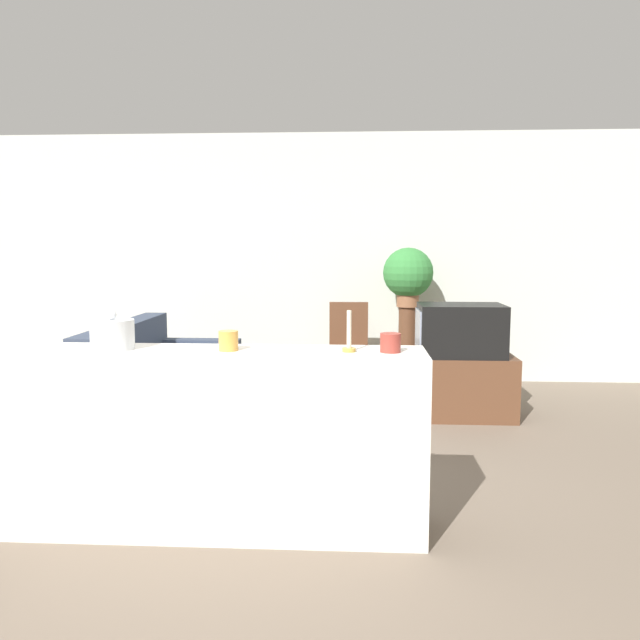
# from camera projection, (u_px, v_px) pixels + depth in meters

# --- Properties ---
(ground_plane) EXTENTS (14.00, 14.00, 0.00)m
(ground_plane) POSITION_uv_depth(u_px,v_px,m) (225.00, 502.00, 3.65)
(ground_plane) COLOR #756656
(wall_back) EXTENTS (9.00, 0.06, 2.70)m
(wall_back) POSITION_uv_depth(u_px,v_px,m) (287.00, 258.00, 6.89)
(wall_back) COLOR silver
(wall_back) RESTS_ON ground_plane
(couch) EXTENTS (0.91, 1.68, 0.86)m
(couch) POSITION_uv_depth(u_px,v_px,m) (163.00, 392.00, 5.08)
(couch) COLOR #384256
(couch) RESTS_ON ground_plane
(tv_stand) EXTENTS (0.93, 0.52, 0.54)m
(tv_stand) POSITION_uv_depth(u_px,v_px,m) (459.00, 386.00, 5.43)
(tv_stand) COLOR brown
(tv_stand) RESTS_ON ground_plane
(television) EXTENTS (0.73, 0.49, 0.44)m
(television) POSITION_uv_depth(u_px,v_px,m) (460.00, 330.00, 5.37)
(television) COLOR black
(television) RESTS_ON tv_stand
(wooden_chair) EXTENTS (0.44, 0.44, 0.91)m
(wooden_chair) POSITION_uv_depth(u_px,v_px,m) (348.00, 343.00, 6.31)
(wooden_chair) COLOR brown
(wooden_chair) RESTS_ON ground_plane
(plant_stand) EXTENTS (0.18, 0.18, 0.86)m
(plant_stand) POSITION_uv_depth(u_px,v_px,m) (407.00, 347.00, 6.52)
(plant_stand) COLOR brown
(plant_stand) RESTS_ON ground_plane
(potted_plant) EXTENTS (0.52, 0.52, 0.61)m
(potted_plant) POSITION_uv_depth(u_px,v_px,m) (408.00, 274.00, 6.43)
(potted_plant) COLOR #8E5B3D
(potted_plant) RESTS_ON plant_stand
(foreground_counter) EXTENTS (2.24, 0.44, 0.96)m
(foreground_counter) POSITION_uv_depth(u_px,v_px,m) (210.00, 441.00, 3.25)
(foreground_counter) COLOR white
(foreground_counter) RESTS_ON ground_plane
(decorative_bowl) EXTENTS (0.22, 0.22, 0.20)m
(decorative_bowl) POSITION_uv_depth(u_px,v_px,m) (112.00, 334.00, 3.22)
(decorative_bowl) COLOR silver
(decorative_bowl) RESTS_ON foreground_counter
(candle_jar) EXTENTS (0.10, 0.10, 0.10)m
(candle_jar) POSITION_uv_depth(u_px,v_px,m) (228.00, 341.00, 3.18)
(candle_jar) COLOR gold
(candle_jar) RESTS_ON foreground_counter
(candlestick) EXTENTS (0.07, 0.07, 0.21)m
(candlestick) POSITION_uv_depth(u_px,v_px,m) (349.00, 339.00, 3.15)
(candlestick) COLOR #B7933D
(candlestick) RESTS_ON foreground_counter
(coffee_tin) EXTENTS (0.10, 0.10, 0.10)m
(coffee_tin) POSITION_uv_depth(u_px,v_px,m) (390.00, 343.00, 3.14)
(coffee_tin) COLOR #99382D
(coffee_tin) RESTS_ON foreground_counter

